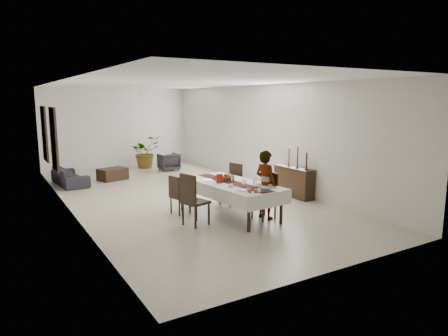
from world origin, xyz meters
TOP-DOWN VIEW (x-y plane):
  - floor at (0.00, 0.00)m, footprint 6.00×12.00m
  - ceiling at (0.00, 0.00)m, footprint 6.00×12.00m
  - wall_back at (0.00, 6.00)m, footprint 6.00×0.02m
  - wall_front at (0.00, -6.00)m, footprint 6.00×0.02m
  - wall_left at (-3.00, 0.00)m, footprint 0.02×12.00m
  - wall_right at (3.00, 0.00)m, footprint 0.02×12.00m
  - dining_table_top at (0.27, -2.46)m, footprint 1.26×2.59m
  - table_leg_fl at (-0.09, -3.69)m, footprint 0.08×0.08m
  - table_leg_fr at (0.83, -3.61)m, footprint 0.08×0.08m
  - table_leg_bl at (-0.29, -1.31)m, footprint 0.08×0.08m
  - table_leg_br at (0.63, -1.24)m, footprint 0.08×0.08m
  - tablecloth_top at (0.27, -2.46)m, footprint 1.46×2.79m
  - tablecloth_drape_left at (-0.34, -2.52)m, footprint 0.24×2.69m
  - tablecloth_drape_right at (0.88, -2.41)m, footprint 0.24×2.69m
  - tablecloth_drape_near at (0.39, -3.80)m, footprint 1.23×0.11m
  - tablecloth_drape_far at (0.16, -1.12)m, footprint 1.23×0.11m
  - table_runner at (0.27, -2.46)m, footprint 0.59×2.64m
  - red_pitcher at (-0.00, -2.33)m, footprint 0.17×0.17m
  - pitcher_handle at (-0.09, -2.34)m, footprint 0.13×0.03m
  - wine_glass_near at (0.45, -3.13)m, footprint 0.07×0.07m
  - wine_glass_mid at (0.22, -3.05)m, footprint 0.07×0.07m
  - wine_glass_far at (0.32, -2.41)m, footprint 0.07×0.07m
  - teacup_right at (0.64, -3.06)m, footprint 0.09×0.09m
  - saucer_right at (0.64, -3.06)m, footprint 0.16×0.16m
  - teacup_left at (-0.01, -2.86)m, footprint 0.09×0.09m
  - saucer_left at (-0.01, -2.86)m, footprint 0.16×0.16m
  - plate_near_right at (0.70, -3.37)m, footprint 0.25×0.25m
  - bread_near_right at (0.70, -3.37)m, footprint 0.09×0.09m
  - plate_near_left at (0.03, -3.27)m, footprint 0.25×0.25m
  - plate_far_left at (-0.11, -1.92)m, footprint 0.25×0.25m
  - serving_tray at (0.37, -3.56)m, footprint 0.38×0.38m
  - jam_jar_a at (0.14, -3.61)m, footprint 0.07×0.07m
  - jam_jar_b at (0.03, -3.56)m, footprint 0.07×0.07m
  - jam_jar_c at (0.07, -3.45)m, footprint 0.07×0.07m
  - fruit_basket at (0.30, -2.20)m, footprint 0.31×0.31m
  - fruit_red at (0.33, -2.18)m, footprint 0.09×0.09m
  - fruit_green at (0.26, -2.17)m, footprint 0.08×0.08m
  - fruit_yellow at (0.31, -2.25)m, footprint 0.09×0.09m
  - chair_right_near_seat at (0.74, -3.09)m, footprint 0.49×0.49m
  - chair_right_near_leg_fl at (0.94, -3.26)m, footprint 0.05×0.05m
  - chair_right_near_leg_fr at (0.91, -2.89)m, footprint 0.05×0.05m
  - chair_right_near_leg_bl at (0.57, -3.29)m, footprint 0.05×0.05m
  - chair_right_near_leg_br at (0.54, -2.92)m, footprint 0.05×0.05m
  - chair_right_near_back at (0.95, -3.08)m, footprint 0.08×0.46m
  - chair_right_far_seat at (0.75, -1.59)m, footprint 0.55×0.55m
  - chair_right_far_leg_fl at (0.98, -1.73)m, footprint 0.05×0.05m
  - chair_right_far_leg_fr at (0.89, -1.37)m, footprint 0.05×0.05m
  - chair_right_far_leg_bl at (0.62, -1.82)m, footprint 0.05×0.05m
  - chair_right_far_leg_br at (0.53, -1.46)m, footprint 0.05×0.05m
  - chair_right_far_back at (0.95, -1.54)m, footprint 0.15×0.45m
  - chair_left_near_seat at (-0.82, -2.69)m, footprint 0.61×0.61m
  - chair_left_near_leg_fl at (-1.07, -2.55)m, footprint 0.06×0.06m
  - chair_left_near_leg_fr at (-0.95, -2.94)m, footprint 0.06×0.06m
  - chair_left_near_leg_bl at (-0.68, -2.44)m, footprint 0.06×0.06m
  - chair_left_near_leg_br at (-0.57, -2.83)m, footprint 0.06×0.06m
  - chair_left_near_back at (-1.03, -2.75)m, footprint 0.18×0.49m
  - chair_left_far_seat at (-0.73, -1.70)m, footprint 0.48×0.48m
  - chair_left_far_leg_fl at (-0.93, -1.58)m, footprint 0.05×0.05m
  - chair_left_far_leg_fr at (-0.85, -1.90)m, footprint 0.05×0.05m
  - chair_left_far_leg_bl at (-0.61, -1.50)m, footprint 0.05×0.05m
  - chair_left_far_leg_br at (-0.54, -1.82)m, footprint 0.05×0.05m
  - chair_left_far_back at (-0.91, -1.74)m, footprint 0.13×0.40m
  - woman at (0.80, -3.07)m, footprint 0.49×0.64m
  - sideboard_body at (2.78, -1.76)m, footprint 0.36×1.36m
  - sideboard_top at (2.78, -1.76)m, footprint 0.40×1.41m
  - candlestick_near_base at (2.78, -2.26)m, footprint 0.09×0.09m
  - candlestick_near_shaft at (2.78, -2.26)m, footprint 0.05×0.05m
  - candlestick_near_candle at (2.78, -2.26)m, footprint 0.03×0.03m
  - candlestick_mid_base at (2.78, -1.89)m, footprint 0.09×0.09m
  - candlestick_mid_shaft at (2.78, -1.89)m, footprint 0.05×0.05m
  - candlestick_mid_candle at (2.78, -1.89)m, footprint 0.03×0.03m
  - candlestick_far_base at (2.78, -1.53)m, footprint 0.09×0.09m
  - candlestick_far_shaft at (2.78, -1.53)m, footprint 0.05×0.05m
  - candlestick_far_candle at (2.78, -1.53)m, footprint 0.03×0.03m
  - sofa at (-2.42, 3.21)m, footprint 0.92×1.98m
  - armchair at (1.41, 4.07)m, footprint 0.72×0.74m
  - coffee_table at (-1.02, 3.27)m, footprint 1.06×0.87m
  - potted_plant at (0.85, 5.15)m, footprint 1.39×1.29m
  - mirror_frame_near at (-2.96, 2.20)m, footprint 0.06×1.05m
  - mirror_glass_near at (-2.92, 2.20)m, footprint 0.01×0.90m
  - mirror_frame_far at (-2.96, 4.30)m, footprint 0.06×1.05m
  - mirror_glass_far at (-2.92, 4.30)m, footprint 0.01×0.90m
  - fan_rod at (0.00, 3.00)m, footprint 0.04×0.04m
  - fan_hub at (0.00, 3.00)m, footprint 0.16×0.16m
  - fan_blade_n at (0.00, 3.35)m, footprint 0.10×0.55m
  - fan_blade_s at (0.00, 2.65)m, footprint 0.10×0.55m
  - fan_blade_e at (0.35, 3.00)m, footprint 0.55×0.10m
  - fan_blade_w at (-0.35, 3.00)m, footprint 0.55×0.10m

SIDE VIEW (x-z plane):
  - floor at x=0.00m, z-range 0.00..0.00m
  - chair_left_far_leg_fl at x=-0.93m, z-range 0.00..0.39m
  - chair_left_far_leg_fr at x=-0.85m, z-range 0.00..0.39m
  - chair_left_far_leg_bl at x=-0.61m, z-range 0.00..0.39m
  - chair_left_far_leg_br at x=-0.54m, z-range 0.00..0.39m
  - coffee_table at x=-1.02m, z-range 0.00..0.41m
  - chair_right_far_leg_fl at x=0.98m, z-range 0.00..0.45m
  - chair_right_far_leg_fr at x=0.89m, z-range 0.00..0.45m
  - chair_right_far_leg_bl at x=0.62m, z-range 0.00..0.45m
  - chair_right_far_leg_br at x=0.53m, z-range 0.00..0.45m
  - chair_right_near_leg_fl at x=0.94m, z-range 0.00..0.45m
  - chair_right_near_leg_fr at x=0.91m, z-range 0.00..0.45m
  - chair_right_near_leg_bl at x=0.57m, z-range 0.00..0.45m
  - chair_right_near_leg_br at x=0.54m, z-range 0.00..0.45m
  - chair_left_near_leg_fl at x=-1.07m, z-range 0.00..0.49m
  - chair_left_near_leg_fr at x=-0.95m, z-range 0.00..0.49m
  - chair_left_near_leg_bl at x=-0.68m, z-range 0.00..0.49m
  - chair_left_near_leg_br at x=-0.57m, z-range 0.00..0.49m
  - sofa at x=-2.42m, z-range 0.00..0.56m
  - armchair at x=1.41m, z-range 0.00..0.67m
  - table_leg_fl at x=-0.09m, z-range 0.00..0.73m
  - table_leg_fr at x=0.83m, z-range 0.00..0.73m
  - table_leg_bl at x=-0.29m, z-range 0.00..0.73m
  - table_leg_br at x=0.63m, z-range 0.00..0.73m
  - sideboard_body at x=2.78m, z-range 0.00..0.82m
  - chair_left_far_seat at x=-0.73m, z-range 0.39..0.44m
  - chair_right_far_seat at x=0.75m, z-range 0.45..0.50m
  - chair_right_near_seat at x=0.74m, z-range 0.45..0.50m
  - chair_left_near_seat at x=-0.82m, z-range 0.49..0.54m
  - tablecloth_drape_left at x=-0.34m, z-range 0.48..0.80m
  - tablecloth_drape_right at x=0.88m, z-range 0.48..0.80m
  - tablecloth_drape_near at x=0.39m, z-range 0.48..0.80m
  - tablecloth_drape_far at x=0.16m, z-range 0.48..0.80m
  - potted_plant at x=0.85m, z-range 0.00..1.29m
  - chair_left_far_back at x=-0.91m, z-range 0.43..0.94m
  - dining_table_top at x=0.27m, z-range 0.73..0.78m
  - chair_right_far_back at x=0.95m, z-range 0.50..1.08m
  - tablecloth_top at x=0.27m, z-range 0.78..0.80m
  - chair_right_near_back at x=0.95m, z-range 0.50..1.08m
  - woman at x=0.80m, z-range 0.00..1.60m
  - table_runner at x=0.27m, z-range 0.80..0.80m
  - saucer_right at x=0.64m, z-range 0.80..0.81m
  - saucer_left at x=-0.01m, z-range 0.80..0.81m
  - plate_near_right at x=0.70m, z-range 0.80..0.81m
  - plate_near_left at x=0.03m, z-range 0.80..0.81m
  - plate_far_left at x=-0.11m, z-range 0.80..0.81m
  - serving_tray at x=0.37m, z-range 0.80..0.82m
  - teacup_right at x=0.64m, z-range 0.80..0.86m
  - teacup_left at x=-0.01m, z-range 0.80..0.86m
  - sideboard_top at x=2.78m, z-range 0.82..0.84m
  - bread_near_right at x=0.70m, z-range 0.79..0.88m
  - jam_jar_a at x=0.14m, z-range 0.80..0.87m
  - jam_jar_b at x=0.03m, z-range 0.80..0.87m
  - jam_jar_c at x=0.07m, z-range 0.80..0.87m
  - fruit_basket at x=0.30m, z-range 0.80..0.90m
  - chair_left_near_back at x=-1.03m, z-range 0.54..1.16m
  - candlestick_near_base at x=2.78m, z-range 0.84..0.87m
  - candlestick_mid_base at x=2.78m, z-range 0.84..0.87m
  - candlestick_far_base at x=2.78m, z-range 0.84..0.87m
  - wine_glass_near at x=0.45m, z-range 0.80..0.97m
  - wine_glass_mid at x=0.22m, z-range 0.80..0.97m
  - wine_glass_far at x=0.32m, z-range 0.80..0.97m
  - red_pitcher at x=0.00m, z-range 0.80..1.01m
  - pitcher_handle at x=-0.09m, z-range 0.84..0.96m
  - fruit_red at x=0.33m, z-range 0.88..0.97m
  - fruit_green at x=0.26m, z-range 0.89..0.97m
  - fruit_yellow at x=0.31m, z-range 0.88..0.97m
  - candlestick_near_shaft at x=2.78m, z-range 0.87..1.32m
  - candlestick_far_shaft at x=2.78m, z-range 0.87..1.37m
  - candlestick_mid_shaft at x=2.78m, z-range 0.87..1.46m
  - candlestick_near_candle at x=2.78m, z-range 1.32..1.40m
  - candlestick_far_candle at x=2.78m, z-range 1.37..1.44m
  - candlestick_mid_candle at x=2.78m, z-range 1.46..1.53m
  - wall_back at x=0.00m, z-range 0.00..3.20m
  - wall_front at x=0.00m, z-range 0.00..3.20m
  - wall_left at x=-3.00m, z-range 0.00..3.20m
  - wall_right at x=3.00m, z-range 0.00..3.20m
  - mirror_frame_near at x=-2.96m, z-range 0.67..2.53m
  - mirror_glass_near at x=-2.92m, z-range 0.75..2.45m
  - mirror_frame_far at x=-2.96m, z-range 0.67..2.53m
  - mirror_glass_far at x=-2.92m, z-range 0.75..2.45m
  - fan_hub at x=0.00m, z-range 2.86..2.94m
  - fan_blade_n at x=0.00m, z-range 2.89..2.91m
  - fan_blade_s at x=0.00m, z-range 2.89..2.91m
  - fan_blade_e at x=0.35m, z-range 2.89..2.91m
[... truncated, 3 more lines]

